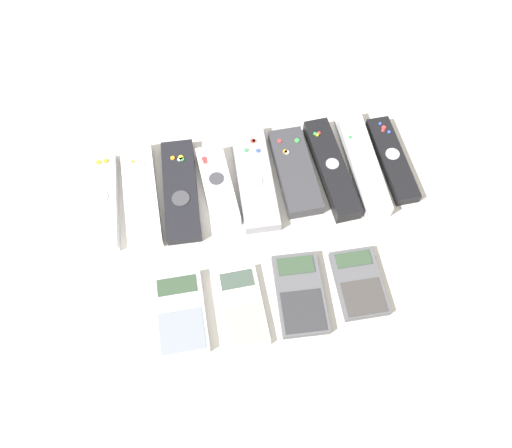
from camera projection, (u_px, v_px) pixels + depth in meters
The scene contains 14 objects.
ground_plane at pixel (260, 250), 0.81m from camera, with size 3.00×3.00×0.00m, color beige.
remote_0 at pixel (100, 202), 0.84m from camera, with size 0.06×0.18×0.02m.
remote_1 at pixel (141, 194), 0.85m from camera, with size 0.06×0.20×0.02m.
remote_2 at pixel (181, 190), 0.85m from camera, with size 0.06×0.20×0.02m.
remote_3 at pixel (218, 186), 0.85m from camera, with size 0.06×0.16×0.03m.
remote_4 at pixel (255, 177), 0.86m from camera, with size 0.07×0.21×0.02m.
remote_5 at pixel (295, 171), 0.87m from camera, with size 0.06×0.17×0.03m.
remote_6 at pixel (331, 168), 0.87m from camera, with size 0.06×0.20×0.03m.
remote_7 at pixel (362, 162), 0.87m from camera, with size 0.05×0.21×0.03m.
remote_8 at pixel (392, 159), 0.88m from camera, with size 0.05×0.18×0.02m.
calculator_0 at pixel (180, 314), 0.75m from camera, with size 0.08×0.13×0.02m.
calculator_1 at pixel (242, 307), 0.76m from camera, with size 0.07×0.13×0.01m.
calculator_2 at pixel (300, 294), 0.77m from camera, with size 0.08×0.13×0.02m.
calculator_3 at pixel (359, 283), 0.77m from camera, with size 0.07×0.11×0.02m.
Camera 1 is at (-0.07, -0.34, 0.73)m, focal length 35.00 mm.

